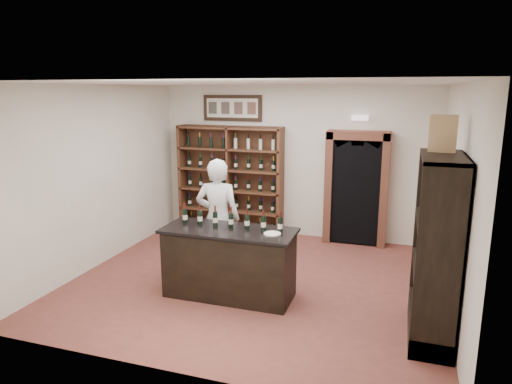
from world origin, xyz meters
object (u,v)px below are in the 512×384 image
Objects in this scene: tasting_counter at (229,263)px; counter_bottle_0 at (185,216)px; wine_shelf at (231,179)px; wine_crate at (443,134)px; side_cabinet at (437,278)px; shopkeeper at (218,219)px.

counter_bottle_0 reaches higher than tasting_counter.
wine_shelf is 4.97m from wine_crate.
wine_shelf is 3.19m from tasting_counter.
tasting_counter is at bearing -177.31° from wine_crate.
side_cabinet reaches higher than shopkeeper.
shopkeeper reaches higher than counter_bottle_0.
wine_shelf is 5.02m from side_cabinet.
counter_bottle_0 is 0.70× the size of wine_crate.
wine_crate is at bearing 159.30° from shopkeeper.
side_cabinet is 3.29m from shopkeeper.
wine_crate is (3.10, -0.65, 1.47)m from shopkeeper.
tasting_counter is 3.29m from wine_crate.
tasting_counter is 6.27× the size of counter_bottle_0.
tasting_counter is 2.75m from side_cabinet.
wine_crate is (3.77, -2.96, 1.31)m from wine_shelf.
side_cabinet is 1.68m from wine_crate.
wine_crate is (-0.05, 0.28, 1.66)m from side_cabinet.
tasting_counter is (1.10, -2.93, -0.61)m from wine_shelf.
wine_crate reaches higher than counter_bottle_0.
tasting_counter is 0.88m from shopkeeper.
tasting_counter is 0.95m from counter_bottle_0.
side_cabinet is at bearing 154.80° from shopkeeper.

